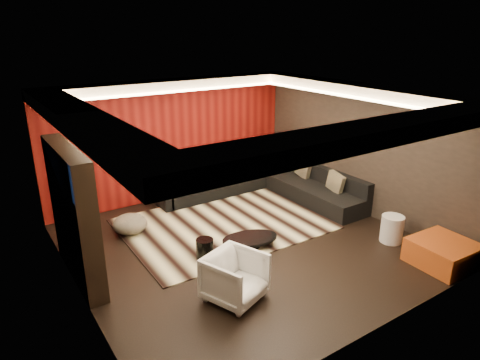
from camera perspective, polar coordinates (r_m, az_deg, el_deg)
floor at (r=8.20m, az=0.60°, el=-8.57°), size 6.00×6.00×0.02m
ceiling at (r=7.30m, az=0.68°, el=11.30°), size 6.00×6.00×0.02m
wall_back at (r=10.16m, az=-9.05°, el=5.37°), size 6.00×0.02×2.80m
wall_left at (r=6.54m, az=-21.74°, el=-4.07°), size 0.02×6.00×2.80m
wall_right at (r=9.59m, az=15.68°, el=4.01°), size 0.02×6.00×2.80m
red_feature_wall at (r=10.12m, az=-8.95°, el=5.33°), size 5.98×0.05×2.78m
soffit_back at (r=9.64m, az=-8.66°, el=12.44°), size 6.00×0.60×0.22m
soffit_front at (r=5.36m, az=17.33°, el=5.97°), size 6.00×0.60×0.22m
soffit_left at (r=6.23m, az=-20.47°, el=7.46°), size 0.60×4.80×0.22m
soffit_right at (r=9.10m, az=15.13°, el=11.57°), size 0.60×4.80×0.22m
cove_back at (r=9.35m, az=-7.71°, el=11.71°), size 4.80×0.08×0.04m
cove_front at (r=5.59m, az=14.56°, el=5.84°), size 4.80×0.08×0.04m
cove_left at (r=6.33m, az=-17.39°, el=7.15°), size 0.08×4.80×0.04m
cove_right at (r=8.87m, az=13.59°, el=10.91°), size 0.08×4.80×0.04m
tv_surround at (r=7.23m, az=-21.30°, el=-4.34°), size 0.30×2.00×2.20m
tv_screen at (r=7.13m, az=-20.41°, el=-1.51°), size 0.04×1.30×0.80m
tv_shelf at (r=7.42m, az=-19.72°, el=-6.91°), size 0.04×1.60×0.04m
rug at (r=8.96m, az=-2.22°, el=-5.85°), size 4.04×3.06×0.02m
coffee_table at (r=8.05m, az=1.32°, el=-8.22°), size 1.28×1.28×0.18m
drum_stool at (r=7.64m, az=-4.71°, el=-9.12°), size 0.37×0.37×0.36m
striped_pouf at (r=8.78m, az=-14.43°, el=-5.68°), size 0.69×0.69×0.37m
white_side_table at (r=8.67m, az=19.59°, el=-6.16°), size 0.48×0.48×0.52m
orange_ottoman at (r=8.24m, az=25.44°, el=-8.78°), size 1.00×1.00×0.43m
armchair at (r=6.52m, az=-0.65°, el=-12.89°), size 1.02×1.03×0.73m
sectional_sofa at (r=10.40m, az=2.69°, el=-0.63°), size 3.65×3.50×0.75m
throw_pillows at (r=10.16m, az=2.53°, el=1.02°), size 3.04×2.80×0.50m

